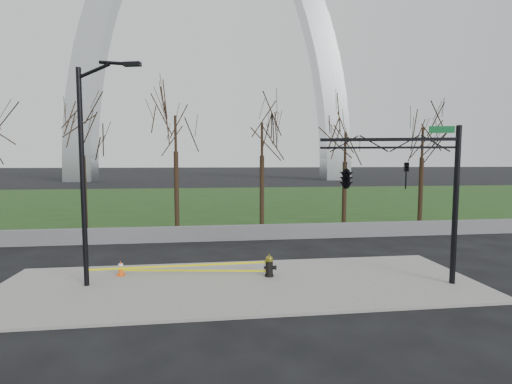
{
  "coord_description": "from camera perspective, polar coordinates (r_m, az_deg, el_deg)",
  "views": [
    {
      "loc": [
        -1.16,
        -13.61,
        4.71
      ],
      "look_at": [
        0.84,
        2.0,
        3.38
      ],
      "focal_mm": 25.97,
      "sensor_mm": 36.0,
      "label": 1
    }
  ],
  "objects": [
    {
      "name": "traffic_cone",
      "position": [
        16.15,
        -20.11,
        -10.93
      ],
      "size": [
        0.36,
        0.36,
        0.61
      ],
      "rotation": [
        0.0,
        0.0,
        -0.15
      ],
      "color": "#FF580D",
      "rests_on": "sidewalk"
    },
    {
      "name": "tree_row",
      "position": [
        25.71,
        -12.2,
        3.43
      ],
      "size": [
        39.29,
        4.0,
        8.25
      ],
      "color": "black",
      "rests_on": "ground"
    },
    {
      "name": "caution_tape",
      "position": [
        15.05,
        -10.49,
        -11.45
      ],
      "size": [
        6.89,
        1.1,
        0.45
      ],
      "color": "yellow",
      "rests_on": "ground"
    },
    {
      "name": "grass_strip",
      "position": [
        43.88,
        -5.74,
        -1.3
      ],
      "size": [
        120.0,
        40.0,
        0.06
      ],
      "primitive_type": "cube",
      "color": "#1E3A15",
      "rests_on": "ground"
    },
    {
      "name": "ground",
      "position": [
        14.45,
        -2.35,
        -14.19
      ],
      "size": [
        500.0,
        500.0,
        0.0
      ],
      "primitive_type": "plane",
      "color": "black",
      "rests_on": "ground"
    },
    {
      "name": "sidewalk",
      "position": [
        14.44,
        -2.35,
        -14.0
      ],
      "size": [
        18.0,
        6.0,
        0.1
      ],
      "primitive_type": "cube",
      "color": "gray",
      "rests_on": "ground"
    },
    {
      "name": "guardrail",
      "position": [
        22.06,
        -4.16,
        -6.31
      ],
      "size": [
        60.0,
        0.3,
        0.9
      ],
      "primitive_type": "cube",
      "color": "#59595B",
      "rests_on": "ground"
    },
    {
      "name": "gateway_arch",
      "position": [
        92.87,
        -6.75,
        22.22
      ],
      "size": [
        66.0,
        6.0,
        65.0
      ],
      "primitive_type": null,
      "color": "#B7B9BE",
      "rests_on": "ground"
    },
    {
      "name": "traffic_signal_mast",
      "position": [
        14.61,
        16.7,
        2.43
      ],
      "size": [
        4.98,
        2.54,
        6.0
      ],
      "rotation": [
        0.0,
        0.0,
        -0.24
      ],
      "color": "black",
      "rests_on": "ground"
    },
    {
      "name": "street_light",
      "position": [
        14.66,
        -24.47,
        4.34
      ],
      "size": [
        2.35,
        0.75,
        8.21
      ],
      "rotation": [
        0.0,
        0.0,
        -0.24
      ],
      "color": "black",
      "rests_on": "ground"
    },
    {
      "name": "fire_hydrant",
      "position": [
        15.07,
        2.09,
        -11.35
      ],
      "size": [
        0.55,
        0.38,
        0.89
      ],
      "rotation": [
        0.0,
        0.0,
        -0.39
      ],
      "color": "black",
      "rests_on": "sidewalk"
    }
  ]
}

